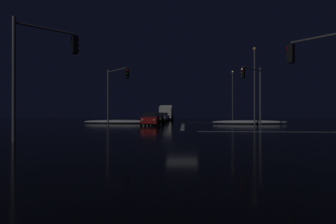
{
  "coord_description": "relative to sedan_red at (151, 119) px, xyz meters",
  "views": [
    {
      "loc": [
        0.21,
        -21.99,
        1.51
      ],
      "look_at": [
        -1.88,
        11.78,
        1.62
      ],
      "focal_mm": 28.95,
      "sensor_mm": 36.0,
      "label": 1
    }
  ],
  "objects": [
    {
      "name": "sedan_red",
      "position": [
        0.0,
        0.0,
        0.0
      ],
      "size": [
        2.02,
        4.33,
        1.57
      ],
      "color": "maroon",
      "rests_on": "ground"
    },
    {
      "name": "traffic_signal_ne",
      "position": [
        11.42,
        -2.65,
        3.64
      ],
      "size": [
        2.72,
        2.72,
        6.52
      ],
      "color": "#4C4C51",
      "rests_on": "ground"
    },
    {
      "name": "traffic_signal_nw",
      "position": [
        -3.58,
        -2.82,
        3.67
      ],
      "size": [
        3.11,
        3.11,
        6.51
      ],
      "color": "#4C4C51",
      "rests_on": "ground"
    },
    {
      "name": "ground",
      "position": [
        3.84,
        -10.23,
        -0.85
      ],
      "size": [
        120.0,
        120.0,
        0.1
      ],
      "primitive_type": "cube",
      "color": "black"
    },
    {
      "name": "traffic_signal_se",
      "position": [
        11.38,
        -17.77,
        3.17
      ],
      "size": [
        2.66,
        2.66,
        5.8
      ],
      "color": "#4C4C51",
      "rests_on": "ground"
    },
    {
      "name": "streetlamp_right_far",
      "position": [
        13.12,
        19.55,
        4.65
      ],
      "size": [
        0.44,
        0.44,
        9.51
      ],
      "color": "#424247",
      "rests_on": "ground"
    },
    {
      "name": "snow_bank_right_curb",
      "position": [
        12.82,
        5.06,
        -0.54
      ],
      "size": [
        10.05,
        1.5,
        0.52
      ],
      "color": "white",
      "rests_on": "ground"
    },
    {
      "name": "stop_line_north",
      "position": [
        3.84,
        -2.05,
        -0.8
      ],
      "size": [
        0.35,
        14.01,
        0.01
      ],
      "color": "white",
      "rests_on": "ground"
    },
    {
      "name": "sedan_silver",
      "position": [
        0.17,
        11.22,
        0.0
      ],
      "size": [
        2.02,
        4.33,
        1.57
      ],
      "color": "#B7B7BC",
      "rests_on": "ground"
    },
    {
      "name": "crosswalk_bar_east",
      "position": [
        12.12,
        -10.23,
        -0.8
      ],
      "size": [
        14.01,
        0.4,
        0.01
      ],
      "color": "white",
      "rests_on": "ground"
    },
    {
      "name": "sedan_blue",
      "position": [
        0.2,
        17.09,
        0.0
      ],
      "size": [
        2.02,
        4.33,
        1.57
      ],
      "color": "navy",
      "rests_on": "ground"
    },
    {
      "name": "sedan_black",
      "position": [
        0.16,
        5.4,
        0.0
      ],
      "size": [
        2.02,
        4.33,
        1.57
      ],
      "color": "black",
      "rests_on": "ground"
    },
    {
      "name": "traffic_signal_sw",
      "position": [
        -3.8,
        -17.86,
        3.61
      ],
      "size": [
        2.58,
        2.58,
        6.48
      ],
      "color": "#4C4C51",
      "rests_on": "ground"
    },
    {
      "name": "streetlamp_right_near",
      "position": [
        13.12,
        3.55,
        4.94
      ],
      "size": [
        0.44,
        0.44,
        10.08
      ],
      "color": "#424247",
      "rests_on": "ground"
    },
    {
      "name": "snow_bank_left_curb",
      "position": [
        -5.14,
        5.94,
        -0.54
      ],
      "size": [
        10.53,
        1.5,
        0.52
      ],
      "color": "white",
      "rests_on": "ground"
    },
    {
      "name": "box_truck",
      "position": [
        0.2,
        25.12,
        0.91
      ],
      "size": [
        2.68,
        8.28,
        3.08
      ],
      "color": "beige",
      "rests_on": "ground"
    },
    {
      "name": "centre_line_ns",
      "position": [
        3.84,
        9.55,
        -0.8
      ],
      "size": [
        22.0,
        0.15,
        0.01
      ],
      "color": "yellow",
      "rests_on": "ground"
    }
  ]
}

